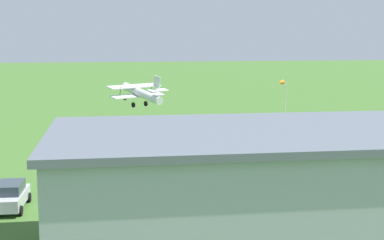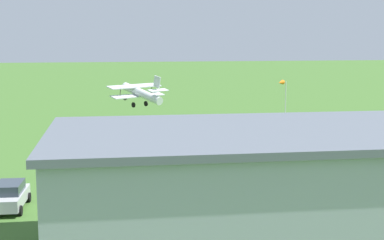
# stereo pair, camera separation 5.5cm
# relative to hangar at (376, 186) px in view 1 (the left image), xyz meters

# --- Properties ---
(ground_plane) EXTENTS (400.00, 400.00, 0.00)m
(ground_plane) POSITION_rel_hangar_xyz_m (4.07, -36.75, -3.21)
(ground_plane) COLOR #3D6628
(hangar) EXTENTS (33.79, 12.44, 6.39)m
(hangar) POSITION_rel_hangar_xyz_m (0.00, 0.00, 0.00)
(hangar) COLOR #99A3AD
(hangar) RESTS_ON ground_plane
(biplane) EXTENTS (7.34, 7.52, 4.00)m
(biplane) POSITION_rel_hangar_xyz_m (8.86, -40.95, 1.12)
(biplane) COLOR silver
(car_silver) EXTENTS (2.24, 4.40, 1.74)m
(car_silver) POSITION_rel_hangar_xyz_m (19.85, -9.85, -2.32)
(car_silver) COLOR #B7B7BC
(car_silver) RESTS_ON ground_plane
(person_beside_truck) EXTENTS (0.51, 0.51, 1.66)m
(person_beside_truck) POSITION_rel_hangar_xyz_m (11.28, -15.10, -2.38)
(person_beside_truck) COLOR navy
(person_beside_truck) RESTS_ON ground_plane
(windsock) EXTENTS (1.41, 1.37, 5.58)m
(windsock) POSITION_rel_hangar_xyz_m (-9.32, -41.73, 1.71)
(windsock) COLOR silver
(windsock) RESTS_ON ground_plane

